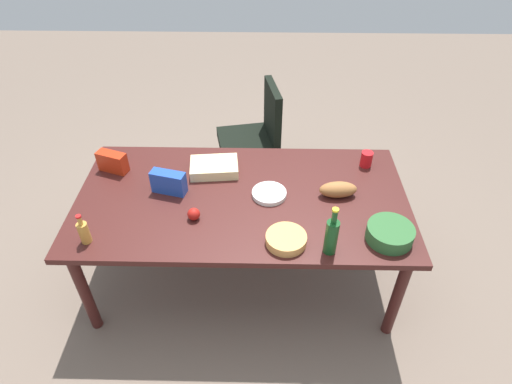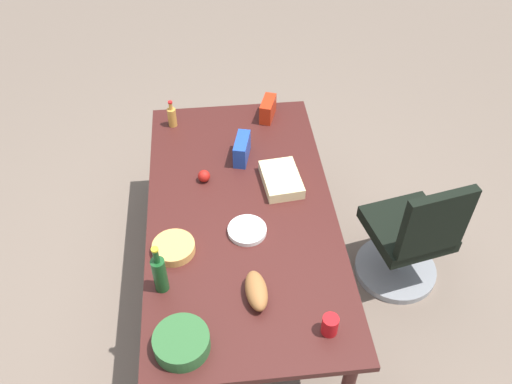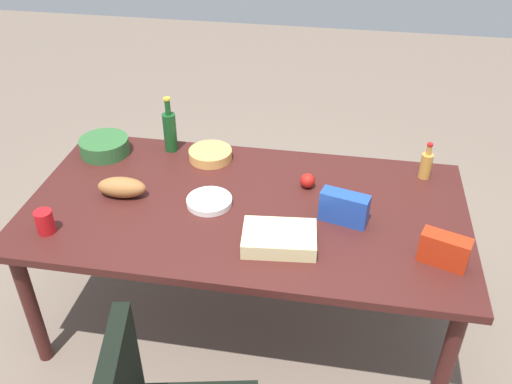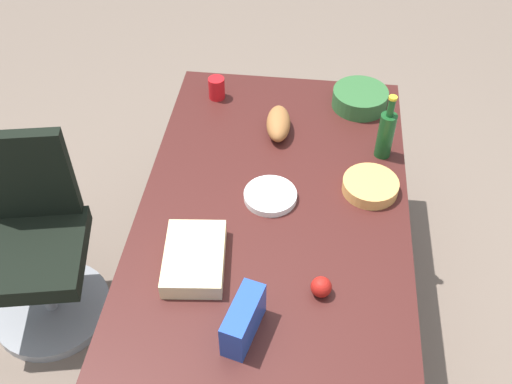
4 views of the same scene
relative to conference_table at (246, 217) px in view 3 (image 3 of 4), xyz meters
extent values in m
plane|color=#746356|center=(0.00, 0.00, -0.68)|extent=(10.00, 10.00, 0.00)
cube|color=#411A17|center=(0.00, 0.00, 0.05)|extent=(2.11, 1.10, 0.04)
cylinder|color=#411A17|center=(-0.96, -0.46, -0.33)|extent=(0.07, 0.07, 0.71)
cylinder|color=#411A17|center=(0.96, -0.46, -0.33)|extent=(0.07, 0.07, 0.71)
cylinder|color=#411A17|center=(-0.96, 0.46, -0.33)|extent=(0.07, 0.07, 0.71)
cylinder|color=#411A17|center=(0.96, 0.46, -0.33)|extent=(0.07, 0.07, 0.71)
cube|color=#2147AD|center=(-0.47, 0.05, 0.14)|extent=(0.23, 0.13, 0.15)
cylinder|color=#C78C3A|center=(-0.86, -0.40, 0.14)|extent=(0.06, 0.06, 0.13)
cylinder|color=#C78C3A|center=(-0.86, -0.40, 0.23)|extent=(0.03, 0.03, 0.05)
cylinder|color=red|center=(-0.86, -0.40, 0.26)|extent=(0.03, 0.03, 0.01)
cube|color=red|center=(-0.89, 0.26, 0.14)|extent=(0.22, 0.14, 0.14)
cylinder|color=red|center=(0.84, 0.35, 0.12)|extent=(0.09, 0.09, 0.11)
cylinder|color=white|center=(0.17, 0.02, 0.08)|extent=(0.27, 0.27, 0.03)
cylinder|color=#15491F|center=(0.51, -0.45, 0.18)|extent=(0.08, 0.08, 0.22)
cylinder|color=#15491F|center=(0.51, -0.45, 0.33)|extent=(0.03, 0.03, 0.08)
cylinder|color=gold|center=(0.51, -0.45, 0.38)|extent=(0.04, 0.04, 0.01)
cylinder|color=#E1A154|center=(0.27, -0.39, 0.10)|extent=(0.24, 0.24, 0.05)
cube|color=beige|center=(-0.20, 0.26, 0.10)|extent=(0.34, 0.25, 0.07)
ellipsoid|color=#9F6334|center=(0.61, 0.03, 0.12)|extent=(0.25, 0.13, 0.10)
sphere|color=#AE1913|center=(-0.28, -0.21, 0.11)|extent=(0.10, 0.10, 0.08)
cylinder|color=#2E6130|center=(0.86, -0.35, 0.11)|extent=(0.32, 0.32, 0.09)
camera|label=1|loc=(0.13, -2.08, 1.87)|focal=30.33mm
camera|label=2|loc=(2.16, -0.14, 2.36)|focal=37.51mm
camera|label=3|loc=(-0.42, 2.13, 1.64)|focal=39.11mm
camera|label=4|loc=(-1.53, -0.12, 1.83)|focal=41.45mm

